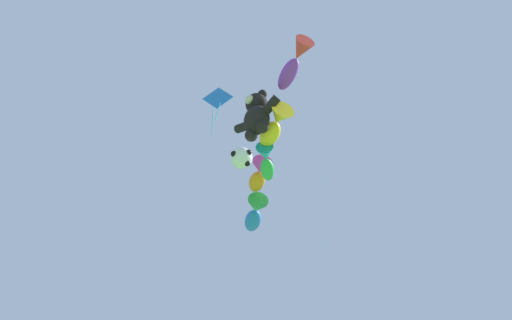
{
  "coord_description": "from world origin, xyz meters",
  "views": [
    {
      "loc": [
        8.03,
        -2.24,
        1.39
      ],
      "look_at": [
        1.15,
        4.52,
        10.75
      ],
      "focal_mm": 28.0,
      "sensor_mm": 36.0,
      "label": 1
    }
  ],
  "objects_px": {
    "soccer_ball_kite": "(242,158)",
    "fish_kite_tangerine": "(259,175)",
    "diamond_kite": "(217,100)",
    "fish_kite_emerald": "(266,162)",
    "teddy_bear_kite": "(257,115)",
    "fish_kite_goldfin": "(275,125)",
    "fish_kite_cobalt": "(255,213)",
    "fish_kite_violet": "(294,62)"
  },
  "relations": [
    {
      "from": "teddy_bear_kite",
      "to": "diamond_kite",
      "type": "distance_m",
      "value": 4.31
    },
    {
      "from": "teddy_bear_kite",
      "to": "fish_kite_goldfin",
      "type": "height_order",
      "value": "teddy_bear_kite"
    },
    {
      "from": "teddy_bear_kite",
      "to": "diamond_kite",
      "type": "height_order",
      "value": "diamond_kite"
    },
    {
      "from": "fish_kite_emerald",
      "to": "fish_kite_tangerine",
      "type": "bearing_deg",
      "value": 145.01
    },
    {
      "from": "diamond_kite",
      "to": "fish_kite_tangerine",
      "type": "bearing_deg",
      "value": 89.19
    },
    {
      "from": "soccer_ball_kite",
      "to": "fish_kite_emerald",
      "type": "height_order",
      "value": "fish_kite_emerald"
    },
    {
      "from": "teddy_bear_kite",
      "to": "diamond_kite",
      "type": "relative_size",
      "value": 0.73
    },
    {
      "from": "soccer_ball_kite",
      "to": "fish_kite_tangerine",
      "type": "bearing_deg",
      "value": 124.74
    },
    {
      "from": "fish_kite_cobalt",
      "to": "fish_kite_violet",
      "type": "bearing_deg",
      "value": -34.37
    },
    {
      "from": "soccer_ball_kite",
      "to": "fish_kite_emerald",
      "type": "relative_size",
      "value": 0.46
    },
    {
      "from": "fish_kite_violet",
      "to": "fish_kite_emerald",
      "type": "height_order",
      "value": "fish_kite_violet"
    },
    {
      "from": "soccer_ball_kite",
      "to": "fish_kite_violet",
      "type": "relative_size",
      "value": 0.39
    },
    {
      "from": "fish_kite_tangerine",
      "to": "fish_kite_goldfin",
      "type": "bearing_deg",
      "value": -34.98
    },
    {
      "from": "fish_kite_violet",
      "to": "teddy_bear_kite",
      "type": "bearing_deg",
      "value": 171.23
    },
    {
      "from": "fish_kite_cobalt",
      "to": "diamond_kite",
      "type": "height_order",
      "value": "diamond_kite"
    },
    {
      "from": "fish_kite_emerald",
      "to": "fish_kite_tangerine",
      "type": "relative_size",
      "value": 0.91
    },
    {
      "from": "teddy_bear_kite",
      "to": "fish_kite_emerald",
      "type": "height_order",
      "value": "teddy_bear_kite"
    },
    {
      "from": "teddy_bear_kite",
      "to": "fish_kite_cobalt",
      "type": "height_order",
      "value": "teddy_bear_kite"
    },
    {
      "from": "fish_kite_goldfin",
      "to": "diamond_kite",
      "type": "distance_m",
      "value": 4.66
    },
    {
      "from": "fish_kite_goldfin",
      "to": "fish_kite_emerald",
      "type": "bearing_deg",
      "value": 145.04
    },
    {
      "from": "fish_kite_violet",
      "to": "fish_kite_emerald",
      "type": "relative_size",
      "value": 1.17
    },
    {
      "from": "teddy_bear_kite",
      "to": "fish_kite_violet",
      "type": "relative_size",
      "value": 1.04
    },
    {
      "from": "fish_kite_violet",
      "to": "diamond_kite",
      "type": "height_order",
      "value": "diamond_kite"
    },
    {
      "from": "fish_kite_violet",
      "to": "fish_kite_cobalt",
      "type": "bearing_deg",
      "value": 145.63
    },
    {
      "from": "fish_kite_tangerine",
      "to": "diamond_kite",
      "type": "xyz_separation_m",
      "value": [
        -0.04,
        -2.68,
        3.04
      ]
    },
    {
      "from": "soccer_ball_kite",
      "to": "fish_kite_tangerine",
      "type": "relative_size",
      "value": 0.42
    },
    {
      "from": "teddy_bear_kite",
      "to": "fish_kite_goldfin",
      "type": "distance_m",
      "value": 0.79
    },
    {
      "from": "teddy_bear_kite",
      "to": "fish_kite_goldfin",
      "type": "xyz_separation_m",
      "value": [
        0.23,
        0.73,
        -0.19
      ]
    },
    {
      "from": "fish_kite_goldfin",
      "to": "fish_kite_emerald",
      "type": "relative_size",
      "value": 1.11
    },
    {
      "from": "soccer_ball_kite",
      "to": "fish_kite_goldfin",
      "type": "relative_size",
      "value": 0.41
    },
    {
      "from": "soccer_ball_kite",
      "to": "fish_kite_tangerine",
      "type": "xyz_separation_m",
      "value": [
        -1.93,
        2.78,
        2.21
      ]
    },
    {
      "from": "teddy_bear_kite",
      "to": "fish_kite_tangerine",
      "type": "height_order",
      "value": "teddy_bear_kite"
    },
    {
      "from": "fish_kite_violet",
      "to": "soccer_ball_kite",
      "type": "bearing_deg",
      "value": 174.76
    },
    {
      "from": "teddy_bear_kite",
      "to": "fish_kite_emerald",
      "type": "relative_size",
      "value": 1.22
    },
    {
      "from": "fish_kite_tangerine",
      "to": "fish_kite_cobalt",
      "type": "relative_size",
      "value": 0.83
    },
    {
      "from": "diamond_kite",
      "to": "teddy_bear_kite",
      "type": "bearing_deg",
      "value": -0.63
    },
    {
      "from": "teddy_bear_kite",
      "to": "soccer_ball_kite",
      "type": "xyz_separation_m",
      "value": [
        -0.67,
        -0.08,
        -1.84
      ]
    },
    {
      "from": "soccer_ball_kite",
      "to": "fish_kite_violet",
      "type": "distance_m",
      "value": 3.83
    },
    {
      "from": "fish_kite_emerald",
      "to": "fish_kite_violet",
      "type": "bearing_deg",
      "value": -31.04
    },
    {
      "from": "fish_kite_emerald",
      "to": "fish_kite_cobalt",
      "type": "bearing_deg",
      "value": 142.31
    },
    {
      "from": "teddy_bear_kite",
      "to": "fish_kite_cobalt",
      "type": "relative_size",
      "value": 0.92
    },
    {
      "from": "soccer_ball_kite",
      "to": "fish_kite_goldfin",
      "type": "height_order",
      "value": "fish_kite_goldfin"
    }
  ]
}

